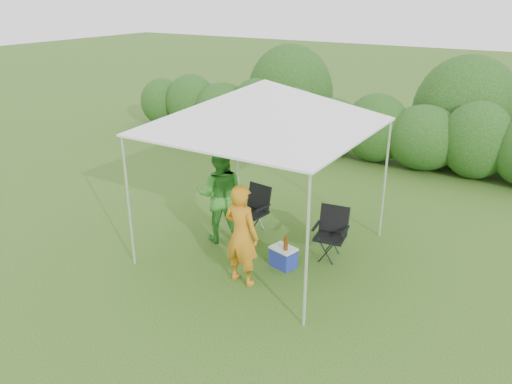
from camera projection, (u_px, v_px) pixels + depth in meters
The scene contains 9 objects.
ground at pixel (248, 261), 8.02m from camera, with size 70.00×70.00×0.00m, color #3E631F.
hedge at pixel (381, 130), 12.39m from camera, with size 15.69×1.53×1.80m.
canopy at pixel (265, 104), 7.49m from camera, with size 3.10×3.10×2.83m.
chair_right at pixel (332, 229), 8.02m from camera, with size 0.57×0.53×0.84m.
chair_left at pixel (255, 206), 8.89m from camera, with size 0.58×0.53×0.85m.
man at pixel (241, 235), 7.18m from camera, with size 0.57×0.37×1.55m, color orange.
woman at pixel (220, 194), 8.44m from camera, with size 0.82×0.64×1.68m, color #378C2D.
cooler at pixel (283, 257), 7.82m from camera, with size 0.45×0.37×0.33m.
bottle at pixel (286, 242), 7.65m from camera, with size 0.07×0.07×0.27m, color #592D0C.
Camera 1 is at (3.79, -5.91, 4.04)m, focal length 35.00 mm.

